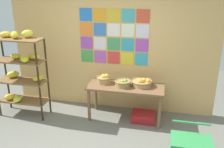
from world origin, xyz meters
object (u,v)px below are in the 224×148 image
display_table (126,90)px  fruit_basket_back_left (104,79)px  fruit_basket_right (123,83)px  banana_shelf_unit (21,67)px  fruit_basket_back_right (142,82)px  produce_crate_under_table (143,117)px

display_table → fruit_basket_back_left: 0.48m
display_table → fruit_basket_right: size_ratio=4.72×
banana_shelf_unit → fruit_basket_back_right: banana_shelf_unit is taller
fruit_basket_back_right → fruit_basket_right: size_ratio=1.28×
banana_shelf_unit → display_table: (2.02, 0.26, -0.41)m
banana_shelf_unit → fruit_basket_back_right: size_ratio=4.35×
display_table → produce_crate_under_table: display_table is taller
produce_crate_under_table → display_table: bearing=175.9°
display_table → fruit_basket_right: bearing=-151.8°
display_table → produce_crate_under_table: size_ratio=3.19×
banana_shelf_unit → produce_crate_under_table: (2.38, 0.23, -0.93)m
banana_shelf_unit → display_table: size_ratio=1.18×
banana_shelf_unit → produce_crate_under_table: 2.57m
fruit_basket_back_left → fruit_basket_back_right: size_ratio=0.72×
produce_crate_under_table → fruit_basket_back_left: bearing=173.3°
produce_crate_under_table → fruit_basket_right: bearing=180.0°
display_table → banana_shelf_unit: bearing=-172.7°
fruit_basket_back_left → produce_crate_under_table: 1.07m
fruit_basket_right → produce_crate_under_table: fruit_basket_right is taller
display_table → fruit_basket_back_right: fruit_basket_back_right is taller
fruit_basket_back_right → produce_crate_under_table: bearing=-56.5°
fruit_basket_back_left → fruit_basket_right: fruit_basket_back_left is taller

